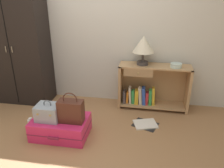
{
  "coord_description": "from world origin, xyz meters",
  "views": [
    {
      "loc": [
        0.87,
        -2.03,
        1.81
      ],
      "look_at": [
        0.39,
        0.84,
        0.55
      ],
      "focal_mm": 36.37,
      "sensor_mm": 36.0,
      "label": 1
    }
  ],
  "objects_px": {
    "table_lamp": "(143,45)",
    "bowl": "(176,65)",
    "bookshelf": "(150,87)",
    "suitcase_large": "(61,127)",
    "wardrobe": "(17,46)",
    "handbag": "(71,111)",
    "bottle": "(31,124)",
    "open_book_on_floor": "(145,124)",
    "train_case": "(48,112)"
  },
  "relations": [
    {
      "from": "table_lamp",
      "to": "bowl",
      "type": "relative_size",
      "value": 2.61
    },
    {
      "from": "bookshelf",
      "to": "suitcase_large",
      "type": "bearing_deg",
      "value": -139.24
    },
    {
      "from": "wardrobe",
      "to": "bookshelf",
      "type": "relative_size",
      "value": 1.74
    },
    {
      "from": "suitcase_large",
      "to": "handbag",
      "type": "bearing_deg",
      "value": -11.49
    },
    {
      "from": "handbag",
      "to": "bottle",
      "type": "bearing_deg",
      "value": 172.75
    },
    {
      "from": "bowl",
      "to": "wardrobe",
      "type": "bearing_deg",
      "value": -179.43
    },
    {
      "from": "handbag",
      "to": "open_book_on_floor",
      "type": "xyz_separation_m",
      "value": [
        0.92,
        0.46,
        -0.39
      ]
    },
    {
      "from": "bookshelf",
      "to": "table_lamp",
      "type": "height_order",
      "value": "table_lamp"
    },
    {
      "from": "train_case",
      "to": "open_book_on_floor",
      "type": "distance_m",
      "value": 1.34
    },
    {
      "from": "bookshelf",
      "to": "train_case",
      "type": "height_order",
      "value": "bookshelf"
    },
    {
      "from": "bookshelf",
      "to": "bowl",
      "type": "relative_size",
      "value": 6.5
    },
    {
      "from": "bookshelf",
      "to": "handbag",
      "type": "height_order",
      "value": "bookshelf"
    },
    {
      "from": "table_lamp",
      "to": "open_book_on_floor",
      "type": "height_order",
      "value": "table_lamp"
    },
    {
      "from": "wardrobe",
      "to": "open_book_on_floor",
      "type": "distance_m",
      "value": 2.33
    },
    {
      "from": "table_lamp",
      "to": "train_case",
      "type": "distance_m",
      "value": 1.64
    },
    {
      "from": "bookshelf",
      "to": "open_book_on_floor",
      "type": "relative_size",
      "value": 2.7
    },
    {
      "from": "train_case",
      "to": "wardrobe",
      "type": "bearing_deg",
      "value": 132.94
    },
    {
      "from": "bookshelf",
      "to": "handbag",
      "type": "relative_size",
      "value": 2.72
    },
    {
      "from": "table_lamp",
      "to": "bookshelf",
      "type": "bearing_deg",
      "value": 1.21
    },
    {
      "from": "bookshelf",
      "to": "suitcase_large",
      "type": "xyz_separation_m",
      "value": [
        -1.13,
        -0.97,
        -0.22
      ]
    },
    {
      "from": "handbag",
      "to": "train_case",
      "type": "bearing_deg",
      "value": -179.57
    },
    {
      "from": "suitcase_large",
      "to": "bottle",
      "type": "height_order",
      "value": "suitcase_large"
    },
    {
      "from": "table_lamp",
      "to": "bowl",
      "type": "bearing_deg",
      "value": -5.6
    },
    {
      "from": "bookshelf",
      "to": "suitcase_large",
      "type": "height_order",
      "value": "bookshelf"
    },
    {
      "from": "table_lamp",
      "to": "open_book_on_floor",
      "type": "xyz_separation_m",
      "value": [
        0.1,
        -0.54,
        -1.0
      ]
    },
    {
      "from": "suitcase_large",
      "to": "table_lamp",
      "type": "bearing_deg",
      "value": 44.55
    },
    {
      "from": "table_lamp",
      "to": "train_case",
      "type": "bearing_deg",
      "value": -137.92
    },
    {
      "from": "bowl",
      "to": "handbag",
      "type": "height_order",
      "value": "bowl"
    },
    {
      "from": "suitcase_large",
      "to": "bottle",
      "type": "relative_size",
      "value": 3.9
    },
    {
      "from": "bowl",
      "to": "train_case",
      "type": "relative_size",
      "value": 0.56
    },
    {
      "from": "handbag",
      "to": "table_lamp",
      "type": "bearing_deg",
      "value": 50.94
    },
    {
      "from": "train_case",
      "to": "handbag",
      "type": "bearing_deg",
      "value": 0.43
    },
    {
      "from": "bookshelf",
      "to": "handbag",
      "type": "xyz_separation_m",
      "value": [
        -0.96,
        -1.0,
        0.06
      ]
    },
    {
      "from": "suitcase_large",
      "to": "handbag",
      "type": "relative_size",
      "value": 1.8
    },
    {
      "from": "table_lamp",
      "to": "suitcase_large",
      "type": "height_order",
      "value": "table_lamp"
    },
    {
      "from": "open_book_on_floor",
      "to": "train_case",
      "type": "bearing_deg",
      "value": -159.23
    },
    {
      "from": "bookshelf",
      "to": "open_book_on_floor",
      "type": "xyz_separation_m",
      "value": [
        -0.04,
        -0.55,
        -0.33
      ]
    },
    {
      "from": "wardrobe",
      "to": "handbag",
      "type": "xyz_separation_m",
      "value": [
        1.17,
        -0.93,
        -0.54
      ]
    },
    {
      "from": "table_lamp",
      "to": "bottle",
      "type": "xyz_separation_m",
      "value": [
        -1.43,
        -0.92,
        -0.93
      ]
    },
    {
      "from": "wardrobe",
      "to": "table_lamp",
      "type": "relative_size",
      "value": 4.34
    },
    {
      "from": "wardrobe",
      "to": "suitcase_large",
      "type": "distance_m",
      "value": 1.57
    },
    {
      "from": "wardrobe",
      "to": "bowl",
      "type": "relative_size",
      "value": 11.34
    },
    {
      "from": "table_lamp",
      "to": "handbag",
      "type": "relative_size",
      "value": 1.09
    },
    {
      "from": "train_case",
      "to": "bowl",
      "type": "bearing_deg",
      "value": 30.81
    },
    {
      "from": "bowl",
      "to": "open_book_on_floor",
      "type": "bearing_deg",
      "value": -128.05
    },
    {
      "from": "bowl",
      "to": "train_case",
      "type": "bearing_deg",
      "value": -149.19
    },
    {
      "from": "wardrobe",
      "to": "table_lamp",
      "type": "bearing_deg",
      "value": 2.11
    },
    {
      "from": "bookshelf",
      "to": "open_book_on_floor",
      "type": "bearing_deg",
      "value": -94.15
    },
    {
      "from": "bowl",
      "to": "table_lamp",
      "type": "bearing_deg",
      "value": 174.4
    },
    {
      "from": "bowl",
      "to": "bookshelf",
      "type": "bearing_deg",
      "value": 171.63
    }
  ]
}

